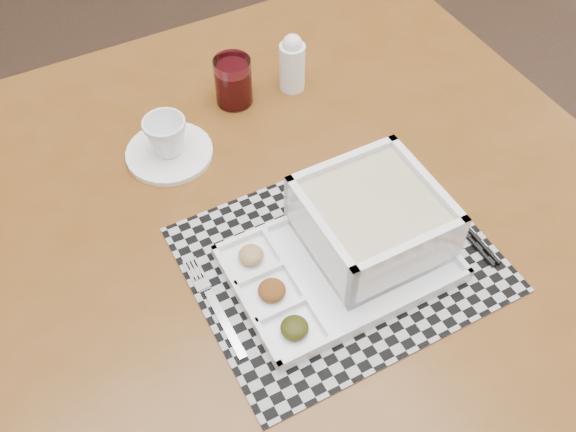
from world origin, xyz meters
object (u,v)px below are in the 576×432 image
object	(u,v)px
dining_table	(295,241)
serving_tray	(363,231)
creamer_bottle	(292,63)
juice_glass	(233,83)
cup	(166,136)

from	to	relation	value
dining_table	serving_tray	distance (m)	0.18
serving_tray	creamer_bottle	bearing A→B (deg)	71.05
serving_tray	creamer_bottle	distance (m)	0.40
serving_tray	creamer_bottle	xyz separation A→B (m)	(0.13, 0.37, 0.01)
juice_glass	creamer_bottle	bearing A→B (deg)	-13.20
serving_tray	cup	xyz separation A→B (m)	(-0.15, 0.34, 0.00)
dining_table	cup	distance (m)	0.28
dining_table	juice_glass	distance (m)	0.31
creamer_bottle	dining_table	bearing A→B (deg)	-123.51
cup	creamer_bottle	xyz separation A→B (m)	(0.28, 0.03, 0.01)
serving_tray	creamer_bottle	size ratio (longest dim) A/B	2.95
cup	creamer_bottle	bearing A→B (deg)	-1.81
dining_table	serving_tray	xyz separation A→B (m)	(0.04, -0.12, 0.13)
cup	creamer_bottle	distance (m)	0.28
cup	creamer_bottle	world-z (taller)	creamer_bottle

